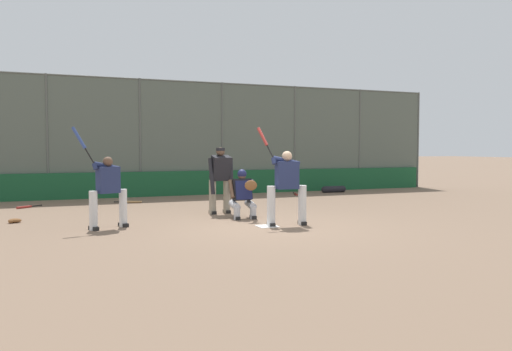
# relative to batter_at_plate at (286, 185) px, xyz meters

# --- Properties ---
(ground_plane) EXTENTS (160.00, 160.00, 0.00)m
(ground_plane) POSITION_rel_batter_at_plate_xyz_m (0.44, -0.03, -0.89)
(ground_plane) COLOR #7A604C
(home_plate_marker) EXTENTS (0.43, 0.43, 0.01)m
(home_plate_marker) POSITION_rel_batter_at_plate_xyz_m (0.44, -0.03, -0.88)
(home_plate_marker) COLOR white
(home_plate_marker) RESTS_ON ground_plane
(backstop_fence) EXTENTS (21.06, 0.08, 4.13)m
(backstop_fence) POSITION_rel_batter_at_plate_xyz_m (0.44, -7.90, 1.27)
(backstop_fence) COLOR #515651
(backstop_fence) RESTS_ON ground_plane
(padding_wall) EXTENTS (20.56, 0.18, 0.87)m
(padding_wall) POSITION_rel_batter_at_plate_xyz_m (0.44, -7.80, -0.45)
(padding_wall) COLOR #19512D
(padding_wall) RESTS_ON ground_plane
(bleachers_beyond) EXTENTS (14.69, 1.95, 1.16)m
(bleachers_beyond) POSITION_rel_batter_at_plate_xyz_m (2.66, -10.05, -0.50)
(bleachers_beyond) COLOR slate
(bleachers_beyond) RESTS_ON ground_plane
(batter_at_plate) EXTENTS (1.00, 0.65, 2.15)m
(batter_at_plate) POSITION_rel_batter_at_plate_xyz_m (0.00, 0.00, 0.00)
(batter_at_plate) COLOR silver
(batter_at_plate) RESTS_ON ground_plane
(catcher_behind_plate) EXTENTS (0.63, 0.74, 1.18)m
(catcher_behind_plate) POSITION_rel_batter_at_plate_xyz_m (0.50, -1.39, -0.27)
(catcher_behind_plate) COLOR #B7B7BC
(catcher_behind_plate) RESTS_ON ground_plane
(umpire_home) EXTENTS (0.69, 0.46, 1.71)m
(umpire_home) POSITION_rel_batter_at_plate_xyz_m (0.74, -2.44, 0.03)
(umpire_home) COLOR gray
(umpire_home) RESTS_ON ground_plane
(batter_on_deck) EXTENTS (1.13, 0.56, 2.14)m
(batter_on_deck) POSITION_rel_batter_at_plate_xyz_m (3.66, -1.02, -0.06)
(batter_on_deck) COLOR silver
(batter_on_deck) RESTS_ON ground_plane
(spare_bat_near_backstop) EXTENTS (0.31, 0.83, 0.07)m
(spare_bat_near_backstop) POSITION_rel_batter_at_plate_xyz_m (-3.39, -6.46, -0.85)
(spare_bat_near_backstop) COLOR black
(spare_bat_near_backstop) RESTS_ON ground_plane
(spare_bat_by_padding) EXTENTS (0.82, 0.34, 0.07)m
(spare_bat_by_padding) POSITION_rel_batter_at_plate_xyz_m (2.52, -5.91, -0.85)
(spare_bat_by_padding) COLOR black
(spare_bat_by_padding) RESTS_ON ground_plane
(spare_bat_third_base_side) EXTENTS (0.80, 0.09, 0.07)m
(spare_bat_third_base_side) POSITION_rel_batter_at_plate_xyz_m (-1.46, -7.12, -0.85)
(spare_bat_third_base_side) COLOR black
(spare_bat_third_base_side) RESTS_ON ground_plane
(spare_bat_first_base_side) EXTENTS (0.65, 0.53, 0.07)m
(spare_bat_first_base_side) POSITION_rel_batter_at_plate_xyz_m (5.49, -5.64, -0.85)
(spare_bat_first_base_side) COLOR black
(spare_bat_first_base_side) RESTS_ON ground_plane
(fielding_glove_on_dirt) EXTENTS (0.28, 0.21, 0.10)m
(fielding_glove_on_dirt) POSITION_rel_batter_at_plate_xyz_m (5.56, -2.61, -0.84)
(fielding_glove_on_dirt) COLOR brown
(fielding_glove_on_dirt) RESTS_ON ground_plane
(equipment_bag_dugout_side) EXTENTS (1.06, 0.25, 0.25)m
(equipment_bag_dugout_side) POSITION_rel_batter_at_plate_xyz_m (-5.21, -6.83, -0.76)
(equipment_bag_dugout_side) COLOR black
(equipment_bag_dugout_side) RESTS_ON ground_plane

